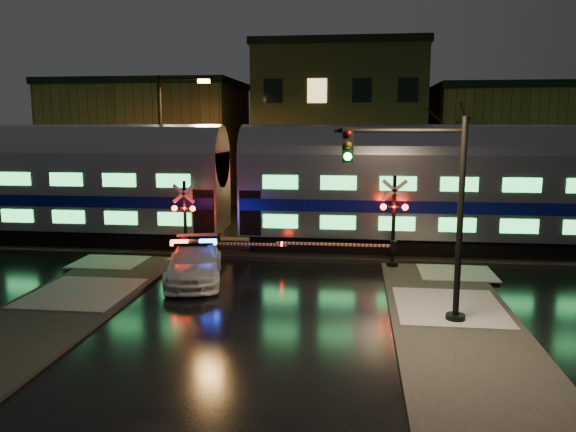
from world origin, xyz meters
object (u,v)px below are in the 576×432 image
object	(u,v)px
police_car	(194,262)
crossing_signal_right	(385,231)
streetlight	(166,144)
traffic_light	(427,216)
crossing_signal_left	(193,230)

from	to	relation	value
police_car	crossing_signal_right	world-z (taller)	crossing_signal_right
police_car	streetlight	world-z (taller)	streetlight
police_car	streetlight	distance (m)	11.28
crossing_signal_right	streetlight	world-z (taller)	streetlight
crossing_signal_right	traffic_light	world-z (taller)	traffic_light
crossing_signal_right	streetlight	bearing A→B (deg)	150.55
crossing_signal_right	traffic_light	size ratio (longest dim) A/B	0.89
crossing_signal_left	traffic_light	distance (m)	11.61
streetlight	traffic_light	bearing A→B (deg)	-46.31
crossing_signal_right	crossing_signal_left	size ratio (longest dim) A/B	1.09
crossing_signal_right	streetlight	size ratio (longest dim) A/B	0.64
streetlight	crossing_signal_left	bearing A→B (deg)	-63.11
crossing_signal_left	police_car	bearing A→B (deg)	-72.73
police_car	crossing_signal_right	xyz separation A→B (m)	(7.59, 2.81, 0.91)
crossing_signal_left	traffic_light	size ratio (longest dim) A/B	0.81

